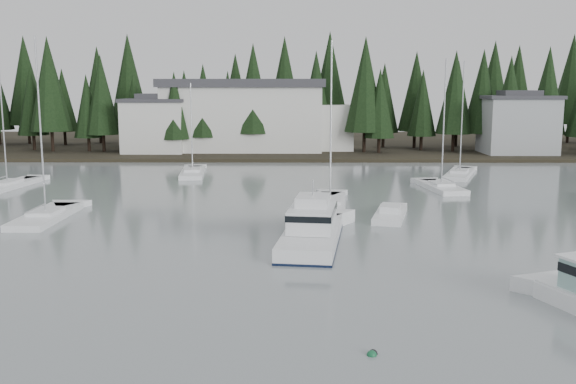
{
  "coord_description": "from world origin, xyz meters",
  "views": [
    {
      "loc": [
        2.75,
        -17.32,
        10.28
      ],
      "look_at": [
        2.39,
        29.94,
        2.5
      ],
      "focal_mm": 40.0,
      "sensor_mm": 36.0,
      "label": 1
    }
  ],
  "objects_px": {
    "harbor_inn": "(256,116)",
    "cabin_cruiser_center": "(312,232)",
    "sailboat_9": "(8,187)",
    "sailboat_8": "(330,206)",
    "sailboat_3": "(441,189)",
    "runabout_1": "(390,216)",
    "sailboat_5": "(46,218)",
    "house_east_a": "(518,123)",
    "sailboat_4": "(459,175)",
    "house_west": "(155,125)",
    "sailboat_1": "(193,174)"
  },
  "relations": [
    {
      "from": "harbor_inn",
      "to": "cabin_cruiser_center",
      "type": "relative_size",
      "value": 2.53
    },
    {
      "from": "sailboat_1",
      "to": "sailboat_4",
      "type": "distance_m",
      "value": 31.29
    },
    {
      "from": "house_east_a",
      "to": "cabin_cruiser_center",
      "type": "bearing_deg",
      "value": -120.75
    },
    {
      "from": "cabin_cruiser_center",
      "to": "sailboat_9",
      "type": "relative_size",
      "value": 0.93
    },
    {
      "from": "cabin_cruiser_center",
      "to": "sailboat_9",
      "type": "bearing_deg",
      "value": 60.29
    },
    {
      "from": "sailboat_4",
      "to": "harbor_inn",
      "type": "bearing_deg",
      "value": 65.66
    },
    {
      "from": "house_east_a",
      "to": "sailboat_3",
      "type": "height_order",
      "value": "sailboat_3"
    },
    {
      "from": "house_west",
      "to": "sailboat_8",
      "type": "height_order",
      "value": "sailboat_8"
    },
    {
      "from": "house_east_a",
      "to": "sailboat_1",
      "type": "relative_size",
      "value": 0.94
    },
    {
      "from": "house_east_a",
      "to": "sailboat_4",
      "type": "relative_size",
      "value": 0.77
    },
    {
      "from": "house_east_a",
      "to": "harbor_inn",
      "type": "distance_m",
      "value": 39.21
    },
    {
      "from": "cabin_cruiser_center",
      "to": "sailboat_4",
      "type": "height_order",
      "value": "sailboat_4"
    },
    {
      "from": "sailboat_3",
      "to": "sailboat_5",
      "type": "bearing_deg",
      "value": 105.66
    },
    {
      "from": "cabin_cruiser_center",
      "to": "sailboat_8",
      "type": "height_order",
      "value": "sailboat_8"
    },
    {
      "from": "house_east_a",
      "to": "sailboat_5",
      "type": "distance_m",
      "value": 70.19
    },
    {
      "from": "house_east_a",
      "to": "harbor_inn",
      "type": "height_order",
      "value": "harbor_inn"
    },
    {
      "from": "house_west",
      "to": "sailboat_9",
      "type": "xyz_separation_m",
      "value": [
        -8.55,
        -31.61,
        -4.59
      ]
    },
    {
      "from": "sailboat_4",
      "to": "runabout_1",
      "type": "bearing_deg",
      "value": 175.34
    },
    {
      "from": "house_east_a",
      "to": "sailboat_1",
      "type": "xyz_separation_m",
      "value": [
        -45.11,
        -20.31,
        -4.85
      ]
    },
    {
      "from": "sailboat_9",
      "to": "sailboat_3",
      "type": "bearing_deg",
      "value": -84.61
    },
    {
      "from": "house_east_a",
      "to": "sailboat_3",
      "type": "bearing_deg",
      "value": -120.31
    },
    {
      "from": "cabin_cruiser_center",
      "to": "sailboat_8",
      "type": "distance_m",
      "value": 13.08
    },
    {
      "from": "sailboat_3",
      "to": "runabout_1",
      "type": "height_order",
      "value": "sailboat_3"
    },
    {
      "from": "harbor_inn",
      "to": "sailboat_5",
      "type": "height_order",
      "value": "sailboat_5"
    },
    {
      "from": "house_east_a",
      "to": "runabout_1",
      "type": "distance_m",
      "value": 52.26
    },
    {
      "from": "house_west",
      "to": "harbor_inn",
      "type": "bearing_deg",
      "value": 12.52
    },
    {
      "from": "sailboat_9",
      "to": "sailboat_8",
      "type": "bearing_deg",
      "value": -101.3
    },
    {
      "from": "house_west",
      "to": "sailboat_5",
      "type": "height_order",
      "value": "sailboat_5"
    },
    {
      "from": "harbor_inn",
      "to": "sailboat_3",
      "type": "height_order",
      "value": "sailboat_3"
    },
    {
      "from": "house_west",
      "to": "sailboat_1",
      "type": "distance_m",
      "value": 23.54
    },
    {
      "from": "sailboat_9",
      "to": "runabout_1",
      "type": "bearing_deg",
      "value": -105.57
    },
    {
      "from": "sailboat_3",
      "to": "house_west",
      "type": "bearing_deg",
      "value": 40.12
    },
    {
      "from": "sailboat_4",
      "to": "sailboat_9",
      "type": "xyz_separation_m",
      "value": [
        -48.72,
        -9.37,
        -0.01
      ]
    },
    {
      "from": "house_east_a",
      "to": "sailboat_3",
      "type": "relative_size",
      "value": 0.78
    },
    {
      "from": "house_west",
      "to": "sailboat_5",
      "type": "bearing_deg",
      "value": -88.34
    },
    {
      "from": "house_east_a",
      "to": "sailboat_5",
      "type": "bearing_deg",
      "value": -138.73
    },
    {
      "from": "sailboat_3",
      "to": "harbor_inn",
      "type": "bearing_deg",
      "value": 22.36
    },
    {
      "from": "sailboat_3",
      "to": "sailboat_9",
      "type": "xyz_separation_m",
      "value": [
        -44.32,
        0.58,
        -0.02
      ]
    },
    {
      "from": "sailboat_1",
      "to": "runabout_1",
      "type": "bearing_deg",
      "value": -147.53
    },
    {
      "from": "cabin_cruiser_center",
      "to": "sailboat_5",
      "type": "relative_size",
      "value": 0.8
    },
    {
      "from": "harbor_inn",
      "to": "sailboat_9",
      "type": "bearing_deg",
      "value": -124.02
    },
    {
      "from": "cabin_cruiser_center",
      "to": "runabout_1",
      "type": "relative_size",
      "value": 1.62
    },
    {
      "from": "house_east_a",
      "to": "cabin_cruiser_center",
      "type": "xyz_separation_m",
      "value": [
        -31.98,
        -53.74,
        -4.18
      ]
    },
    {
      "from": "cabin_cruiser_center",
      "to": "sailboat_9",
      "type": "distance_m",
      "value": 38.35
    },
    {
      "from": "sailboat_5",
      "to": "sailboat_9",
      "type": "distance_m",
      "value": 18.47
    },
    {
      "from": "sailboat_9",
      "to": "sailboat_1",
      "type": "bearing_deg",
      "value": -53.3
    },
    {
      "from": "house_west",
      "to": "sailboat_9",
      "type": "height_order",
      "value": "sailboat_9"
    },
    {
      "from": "cabin_cruiser_center",
      "to": "sailboat_5",
      "type": "height_order",
      "value": "sailboat_5"
    },
    {
      "from": "sailboat_4",
      "to": "sailboat_5",
      "type": "bearing_deg",
      "value": 143.92
    },
    {
      "from": "sailboat_4",
      "to": "house_east_a",
      "type": "bearing_deg",
      "value": -11.9
    }
  ]
}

